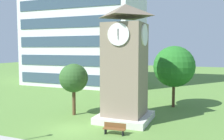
{
  "coord_description": "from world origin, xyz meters",
  "views": [
    {
      "loc": [
        10.64,
        -17.32,
        6.77
      ],
      "look_at": [
        1.71,
        5.04,
        4.66
      ],
      "focal_mm": 38.95,
      "sensor_mm": 36.0,
      "label": 1
    }
  ],
  "objects_px": {
    "clock_tower": "(125,69)",
    "park_bench": "(114,129)",
    "tree_streetside": "(174,67)",
    "tree_by_building": "(74,78)"
  },
  "relations": [
    {
      "from": "clock_tower",
      "to": "park_bench",
      "type": "height_order",
      "value": "clock_tower"
    },
    {
      "from": "clock_tower",
      "to": "tree_by_building",
      "type": "xyz_separation_m",
      "value": [
        -5.49,
        -0.05,
        -1.08
      ]
    },
    {
      "from": "tree_streetside",
      "to": "park_bench",
      "type": "bearing_deg",
      "value": -105.75
    },
    {
      "from": "tree_by_building",
      "to": "tree_streetside",
      "type": "relative_size",
      "value": 0.74
    },
    {
      "from": "tree_by_building",
      "to": "tree_streetside",
      "type": "height_order",
      "value": "tree_streetside"
    },
    {
      "from": "park_bench",
      "to": "tree_streetside",
      "type": "height_order",
      "value": "tree_streetside"
    },
    {
      "from": "tree_streetside",
      "to": "tree_by_building",
      "type": "bearing_deg",
      "value": -141.48
    },
    {
      "from": "park_bench",
      "to": "tree_by_building",
      "type": "relative_size",
      "value": 0.35
    },
    {
      "from": "clock_tower",
      "to": "tree_by_building",
      "type": "distance_m",
      "value": 5.6
    },
    {
      "from": "clock_tower",
      "to": "park_bench",
      "type": "bearing_deg",
      "value": -83.51
    }
  ]
}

